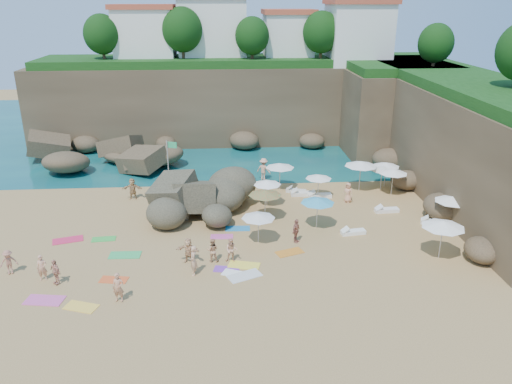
{
  "coord_description": "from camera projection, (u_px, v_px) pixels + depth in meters",
  "views": [
    {
      "loc": [
        -0.22,
        -29.03,
        14.39
      ],
      "look_at": [
        2.0,
        3.0,
        2.0
      ],
      "focal_mm": 35.0,
      "sensor_mm": 36.0,
      "label": 1
    }
  ],
  "objects": [
    {
      "name": "towel_3",
      "position": [
        125.0,
        255.0,
        30.05
      ],
      "size": [
        1.9,
        0.99,
        0.03
      ],
      "primitive_type": "cube",
      "rotation": [
        0.0,
        0.0,
        -0.02
      ],
      "color": "green",
      "rests_on": "ground"
    },
    {
      "name": "cliff_corner",
      "position": [
        392.0,
        110.0,
        50.48
      ],
      "size": [
        10.0,
        12.0,
        8.0
      ],
      "primitive_type": "cube",
      "color": "brown",
      "rests_on": "ground"
    },
    {
      "name": "parasol_3",
      "position": [
        386.0,
        164.0,
        40.48
      ],
      "size": [
        2.19,
        2.19,
        2.08
      ],
      "color": "silver",
      "rests_on": "ground"
    },
    {
      "name": "towel_10",
      "position": [
        290.0,
        252.0,
        30.39
      ],
      "size": [
        1.86,
        1.37,
        0.03
      ],
      "primitive_type": "cube",
      "rotation": [
        0.0,
        0.0,
        0.36
      ],
      "color": "orange",
      "rests_on": "ground"
    },
    {
      "name": "parasol_2",
      "position": [
        382.0,
        168.0,
        39.98
      ],
      "size": [
        2.07,
        2.07,
        1.96
      ],
      "color": "silver",
      "rests_on": "ground"
    },
    {
      "name": "towel_12",
      "position": [
        244.0,
        265.0,
        28.9
      ],
      "size": [
        1.98,
        1.34,
        0.03
      ],
      "primitive_type": "cube",
      "rotation": [
        0.0,
        0.0,
        -0.26
      ],
      "color": "#FFE443",
      "rests_on": "ground"
    },
    {
      "name": "parasol_11",
      "position": [
        443.0,
        224.0,
        29.01
      ],
      "size": [
        2.53,
        2.53,
        2.39
      ],
      "color": "silver",
      "rests_on": "ground"
    },
    {
      "name": "towel_7",
      "position": [
        68.0,
        240.0,
        31.94
      ],
      "size": [
        2.06,
        1.42,
        0.03
      ],
      "primitive_type": "cube",
      "rotation": [
        0.0,
        0.0,
        0.28
      ],
      "color": "#D62550",
      "rests_on": "ground"
    },
    {
      "name": "marina_masts",
      "position": [
        82.0,
        105.0,
        57.99
      ],
      "size": [
        3.1,
        0.1,
        6.0
      ],
      "color": "white",
      "rests_on": "ground"
    },
    {
      "name": "lounger_2",
      "position": [
        302.0,
        194.0,
        39.24
      ],
      "size": [
        1.84,
        0.64,
        0.28
      ],
      "primitive_type": "cube",
      "rotation": [
        0.0,
        0.0,
        -0.02
      ],
      "color": "white",
      "rests_on": "ground"
    },
    {
      "name": "rock_promontory",
      "position": [
        107.0,
        165.0,
        46.39
      ],
      "size": [
        12.0,
        7.0,
        2.0
      ],
      "primitive_type": null,
      "color": "brown",
      "rests_on": "ground"
    },
    {
      "name": "parasol_4",
      "position": [
        393.0,
        171.0,
        38.79
      ],
      "size": [
        2.22,
        2.22,
        2.1
      ],
      "color": "silver",
      "rests_on": "ground"
    },
    {
      "name": "towel_2",
      "position": [
        114.0,
        280.0,
        27.41
      ],
      "size": [
        1.61,
        0.98,
        0.03
      ],
      "primitive_type": "cube",
      "rotation": [
        0.0,
        0.0,
        -0.16
      ],
      "color": "#EA5625",
      "rests_on": "ground"
    },
    {
      "name": "towel_1",
      "position": [
        44.0,
        300.0,
        25.53
      ],
      "size": [
        2.07,
        1.25,
        0.03
      ],
      "primitive_type": "cube",
      "rotation": [
        0.0,
        0.0,
        -0.15
      ],
      "color": "#D9549E",
      "rests_on": "ground"
    },
    {
      "name": "parasol_8",
      "position": [
        452.0,
        199.0,
        33.19
      ],
      "size": [
        2.31,
        2.31,
        2.18
      ],
      "color": "silver",
      "rests_on": "ground"
    },
    {
      "name": "towel_11",
      "position": [
        104.0,
        239.0,
        32.07
      ],
      "size": [
        1.56,
        0.87,
        0.03
      ],
      "primitive_type": "cube",
      "rotation": [
        0.0,
        0.0,
        0.08
      ],
      "color": "green",
      "rests_on": "ground"
    },
    {
      "name": "parasol_1",
      "position": [
        267.0,
        183.0,
        36.73
      ],
      "size": [
        2.1,
        2.1,
        1.98
      ],
      "color": "silver",
      "rests_on": "ground"
    },
    {
      "name": "person_stand_4",
      "position": [
        348.0,
        193.0,
        37.73
      ],
      "size": [
        0.83,
        0.81,
        1.54
      ],
      "primitive_type": "imported",
      "rotation": [
        0.0,
        0.0,
        -0.74
      ],
      "color": "tan",
      "rests_on": "ground"
    },
    {
      "name": "flag_pole",
      "position": [
        170.0,
        160.0,
        38.95
      ],
      "size": [
        0.82,
        0.28,
        4.26
      ],
      "color": "silver",
      "rests_on": "ground"
    },
    {
      "name": "person_lie_1",
      "position": [
        57.0,
        281.0,
        26.99
      ],
      "size": [
        1.57,
        1.63,
        0.35
      ],
      "primitive_type": "imported",
      "rotation": [
        0.0,
        0.0,
        -0.71
      ],
      "color": "tan",
      "rests_on": "ground"
    },
    {
      "name": "person_lie_5",
      "position": [
        232.0,
        257.0,
        29.23
      ],
      "size": [
        0.96,
        1.56,
        0.55
      ],
      "primitive_type": "imported",
      "rotation": [
        0.0,
        0.0,
        -0.18
      ],
      "color": "#E6A782",
      "rests_on": "ground"
    },
    {
      "name": "parasol_0",
      "position": [
        280.0,
        165.0,
        39.91
      ],
      "size": [
        2.31,
        2.31,
        2.19
      ],
      "color": "silver",
      "rests_on": "ground"
    },
    {
      "name": "lounger_1",
      "position": [
        296.0,
        191.0,
        39.85
      ],
      "size": [
        1.67,
        1.0,
        0.25
      ],
      "primitive_type": "cube",
      "rotation": [
        0.0,
        0.0,
        -0.32
      ],
      "color": "silver",
      "rests_on": "ground"
    },
    {
      "name": "person_lie_4",
      "position": [
        119.0,
        298.0,
        25.41
      ],
      "size": [
        0.73,
        1.62,
        0.37
      ],
      "primitive_type": "imported",
      "rotation": [
        0.0,
        0.0,
        -0.1
      ],
      "color": "tan",
      "rests_on": "ground"
    },
    {
      "name": "lounger_5",
      "position": [
        387.0,
        210.0,
        36.17
      ],
      "size": [
        1.76,
        0.67,
        0.27
      ],
      "primitive_type": "cube",
      "rotation": [
        0.0,
        0.0,
        0.06
      ],
      "color": "white",
      "rests_on": "ground"
    },
    {
      "name": "lounger_4",
      "position": [
        433.0,
        222.0,
        34.2
      ],
      "size": [
        1.76,
        1.14,
        0.26
      ],
      "primitive_type": "cube",
      "rotation": [
        0.0,
        0.0,
        -0.38
      ],
      "color": "white",
      "rests_on": "ground"
    },
    {
      "name": "parasol_6",
      "position": [
        265.0,
        193.0,
        34.26
      ],
      "size": [
        2.32,
        2.32,
        2.19
      ],
      "color": "silver",
      "rests_on": "ground"
    },
    {
      "name": "parasol_10",
      "position": [
        318.0,
        200.0,
        33.05
      ],
      "size": [
        2.27,
        2.27,
        2.15
      ],
      "color": "silver",
      "rests_on": "ground"
    },
    {
      "name": "person_stand_3",
      "position": [
        296.0,
        231.0,
        31.43
      ],
      "size": [
        0.83,
        0.98,
        1.58
      ],
      "primitive_type": "imported",
      "rotation": [
        0.0,
        0.0,
        1.0
      ],
      "color": "#A86754",
      "rests_on": "ground"
    },
    {
      "name": "parasol_5",
      "position": [
        319.0,
        177.0,
        38.14
      ],
      "size": [
        2.02,
        2.02,
        1.91
      ],
      "color": "silver",
      "rests_on": "ground"
    },
    {
      "name": "towel_13",
      "position": [
        245.0,
        276.0,
        27.79
      ],
      "size": [
        2.1,
        1.64,
        0.03
      ],
      "primitive_type": "cube",
      "rotation": [
        0.0,
        0.0,
        0.43
      ],
      "color": "silver",
      "rests_on": "ground"
    },
    {
      "name": "person_stand_5",
      "position": [
        132.0,
        189.0,
        38.33
      ],
      "size": [
        1.56,
        0.51,
        1.66
      ],
      "primitive_type": "imported",
      "rotation": [
        0.0,
        0.0,
        -0.04
      ],
      "color": "tan",
      "rests_on": "ground"
    },
    {
      "name": "towel_8",
      "position": [
        238.0,
        229.0,
        33.55
      ],
      "size": [
        1.65,
        0.86,
        0.03
      ],
      "primitive_type": "cube",
      "rotation": [
        0.0,
        0.0,
        -0.02
      ],
      "color": "#227CB6",
      "rests_on": "ground"
    },
    {
      "name": "clifftop_trees",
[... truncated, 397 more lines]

